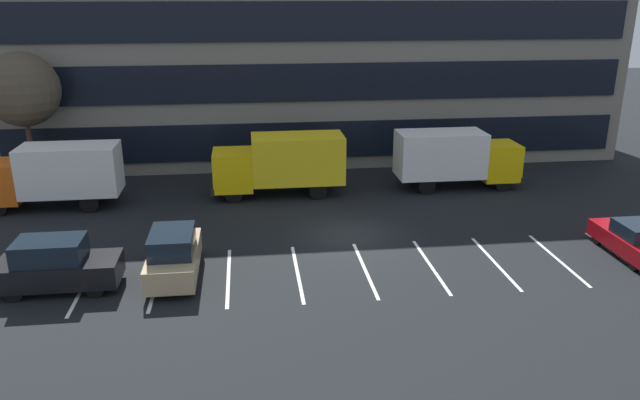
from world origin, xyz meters
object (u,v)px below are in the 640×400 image
at_px(box_truck_yellow, 455,156).
at_px(bare_tree, 22,90).
at_px(box_truck_orange, 53,173).
at_px(suv_tan, 174,255).
at_px(box_truck_yellow_all, 281,162).
at_px(sedan_maroon, 635,240).
at_px(suv_black, 56,265).

bearing_deg(box_truck_yellow, bare_tree, 172.78).
distance_m(box_truck_yellow, box_truck_orange, 22.03).
bearing_deg(box_truck_orange, box_truck_yellow, 2.16).
distance_m(box_truck_orange, suv_tan, 11.75).
height_order(box_truck_yellow_all, suv_tan, box_truck_yellow_all).
distance_m(box_truck_yellow_all, bare_tree, 15.04).
distance_m(suv_tan, sedan_maroon, 19.50).
distance_m(box_truck_orange, suv_black, 10.28).
xyz_separation_m(suv_black, bare_tree, (-4.95, 13.77, 4.69)).
distance_m(box_truck_yellow_all, box_truck_orange, 11.99).
bearing_deg(box_truck_yellow, suv_black, -150.98).
distance_m(box_truck_yellow, suv_black, 22.07).
bearing_deg(box_truck_yellow, box_truck_yellow_all, -179.03).
bearing_deg(sedan_maroon, bare_tree, 154.81).
bearing_deg(sedan_maroon, box_truck_yellow, 113.45).
height_order(box_truck_yellow_all, sedan_maroon, box_truck_yellow_all).
height_order(box_truck_yellow_all, bare_tree, bare_tree).
relative_size(box_truck_yellow_all, sedan_maroon, 1.68).
xyz_separation_m(box_truck_yellow, suv_tan, (-14.96, -10.18, -0.90)).
relative_size(box_truck_yellow, bare_tree, 0.92).
xyz_separation_m(suv_tan, sedan_maroon, (19.50, -0.28, -0.24)).
distance_m(suv_black, suv_tan, 4.36).
bearing_deg(box_truck_orange, sedan_maroon, -19.94).
relative_size(box_truck_yellow_all, suv_black, 1.61).
relative_size(box_truck_yellow, box_truck_orange, 1.00).
bearing_deg(box_truck_yellow_all, suv_black, -131.28).
distance_m(box_truck_yellow_all, suv_black, 14.04).
bearing_deg(box_truck_orange, bare_tree, 119.64).
bearing_deg(bare_tree, box_truck_yellow, -7.22).
bearing_deg(box_truck_orange, box_truck_yellow_all, 3.16).
height_order(box_truck_orange, suv_tan, box_truck_orange).
xyz_separation_m(box_truck_yellow_all, bare_tree, (-14.20, 3.24, 3.77)).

